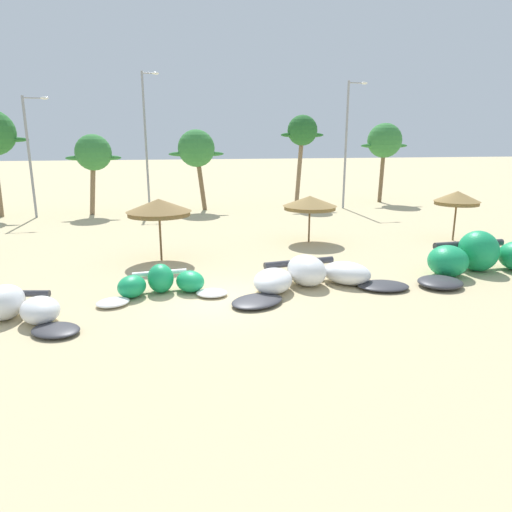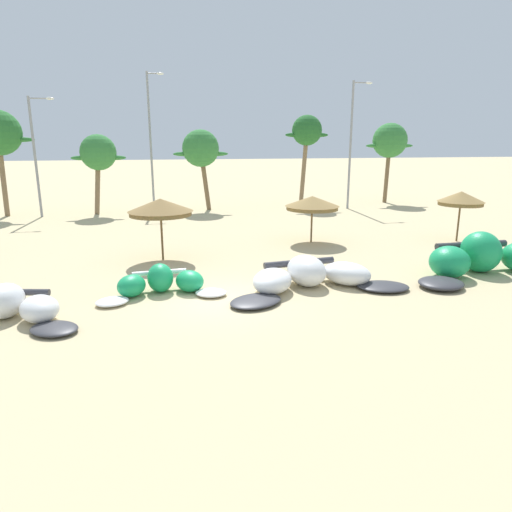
{
  "view_description": "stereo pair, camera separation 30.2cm",
  "coord_description": "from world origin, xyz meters",
  "px_view_note": "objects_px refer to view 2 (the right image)",
  "views": [
    {
      "loc": [
        -2.27,
        -15.06,
        5.44
      ],
      "look_at": [
        1.77,
        2.0,
        1.0
      ],
      "focal_mm": 31.79,
      "sensor_mm": 36.0,
      "label": 1
    },
    {
      "loc": [
        -1.98,
        -15.13,
        5.44
      ],
      "look_at": [
        1.77,
        2.0,
        1.0
      ],
      "focal_mm": 31.79,
      "sensor_mm": 36.0,
      "label": 2
    }
  ],
  "objects_px": {
    "kite_left": "(0,308)",
    "beach_umbrella_middle": "(160,207)",
    "kite_left_of_center": "(161,283)",
    "beach_umbrella_near_palms": "(312,203)",
    "palm_left_of_gap": "(98,154)",
    "lamppost_west": "(37,151)",
    "palm_center_right": "(307,132)",
    "beach_umbrella_outermost": "(461,198)",
    "kite_right_of_center": "(487,259)",
    "lamppost_west_center": "(151,136)",
    "lamppost_east_center": "(352,140)",
    "palm_center_left": "(201,149)",
    "palm_right_of_gap": "(390,141)",
    "kite_center": "(310,277)"
  },
  "relations": [
    {
      "from": "kite_left",
      "to": "palm_left_of_gap",
      "type": "bearing_deg",
      "value": 87.83
    },
    {
      "from": "kite_right_of_center",
      "to": "palm_center_left",
      "type": "height_order",
      "value": "palm_center_left"
    },
    {
      "from": "beach_umbrella_outermost",
      "to": "palm_center_left",
      "type": "relative_size",
      "value": 0.44
    },
    {
      "from": "kite_right_of_center",
      "to": "beach_umbrella_near_palms",
      "type": "xyz_separation_m",
      "value": [
        -5.11,
        7.56,
        1.52
      ]
    },
    {
      "from": "lamppost_west",
      "to": "lamppost_west_center",
      "type": "height_order",
      "value": "lamppost_west_center"
    },
    {
      "from": "lamppost_west",
      "to": "palm_center_right",
      "type": "bearing_deg",
      "value": 3.81
    },
    {
      "from": "kite_center",
      "to": "lamppost_west_center",
      "type": "bearing_deg",
      "value": 103.96
    },
    {
      "from": "palm_center_right",
      "to": "lamppost_west_center",
      "type": "relative_size",
      "value": 0.71
    },
    {
      "from": "beach_umbrella_near_palms",
      "to": "lamppost_west",
      "type": "relative_size",
      "value": 0.35
    },
    {
      "from": "kite_right_of_center",
      "to": "beach_umbrella_middle",
      "type": "distance_m",
      "value": 14.42
    },
    {
      "from": "palm_left_of_gap",
      "to": "palm_center_left",
      "type": "height_order",
      "value": "palm_center_left"
    },
    {
      "from": "kite_center",
      "to": "lamppost_west",
      "type": "distance_m",
      "value": 24.95
    },
    {
      "from": "lamppost_west",
      "to": "lamppost_west_center",
      "type": "relative_size",
      "value": 0.79
    },
    {
      "from": "beach_umbrella_near_palms",
      "to": "palm_left_of_gap",
      "type": "bearing_deg",
      "value": 133.45
    },
    {
      "from": "beach_umbrella_outermost",
      "to": "lamppost_west",
      "type": "height_order",
      "value": "lamppost_west"
    },
    {
      "from": "beach_umbrella_near_palms",
      "to": "palm_right_of_gap",
      "type": "height_order",
      "value": "palm_right_of_gap"
    },
    {
      "from": "palm_left_of_gap",
      "to": "lamppost_west_center",
      "type": "xyz_separation_m",
      "value": [
        3.95,
        2.27,
        1.33
      ]
    },
    {
      "from": "kite_left",
      "to": "beach_umbrella_near_palms",
      "type": "distance_m",
      "value": 15.97
    },
    {
      "from": "kite_left",
      "to": "beach_umbrella_middle",
      "type": "distance_m",
      "value": 8.6
    },
    {
      "from": "palm_left_of_gap",
      "to": "palm_center_left",
      "type": "relative_size",
      "value": 0.94
    },
    {
      "from": "kite_left",
      "to": "palm_center_left",
      "type": "height_order",
      "value": "palm_center_left"
    },
    {
      "from": "palm_center_left",
      "to": "kite_center",
      "type": "bearing_deg",
      "value": -84.76
    },
    {
      "from": "kite_right_of_center",
      "to": "lamppost_east_center",
      "type": "distance_m",
      "value": 20.1
    },
    {
      "from": "beach_umbrella_outermost",
      "to": "kite_right_of_center",
      "type": "bearing_deg",
      "value": -116.1
    },
    {
      "from": "lamppost_east_center",
      "to": "palm_center_left",
      "type": "bearing_deg",
      "value": 171.72
    },
    {
      "from": "kite_left",
      "to": "kite_center",
      "type": "height_order",
      "value": "kite_center"
    },
    {
      "from": "kite_right_of_center",
      "to": "lamppost_west",
      "type": "bearing_deg",
      "value": 137.08
    },
    {
      "from": "palm_right_of_gap",
      "to": "lamppost_west_center",
      "type": "distance_m",
      "value": 20.77
    },
    {
      "from": "beach_umbrella_outermost",
      "to": "lamppost_west",
      "type": "bearing_deg",
      "value": 150.26
    },
    {
      "from": "beach_umbrella_middle",
      "to": "lamppost_east_center",
      "type": "xyz_separation_m",
      "value": [
        15.53,
        13.97,
        3.07
      ]
    },
    {
      "from": "beach_umbrella_near_palms",
      "to": "palm_center_right",
      "type": "distance_m",
      "value": 15.13
    },
    {
      "from": "beach_umbrella_near_palms",
      "to": "lamppost_west",
      "type": "xyz_separation_m",
      "value": [
        -16.55,
        12.58,
        2.61
      ]
    },
    {
      "from": "kite_right_of_center",
      "to": "palm_left_of_gap",
      "type": "bearing_deg",
      "value": 130.3
    },
    {
      "from": "lamppost_west_center",
      "to": "palm_center_right",
      "type": "bearing_deg",
      "value": -6.27
    },
    {
      "from": "kite_left_of_center",
      "to": "beach_umbrella_middle",
      "type": "relative_size",
      "value": 1.61
    },
    {
      "from": "kite_left_of_center",
      "to": "lamppost_east_center",
      "type": "height_order",
      "value": "lamppost_east_center"
    },
    {
      "from": "kite_left",
      "to": "palm_center_right",
      "type": "xyz_separation_m",
      "value": [
        17.49,
        22.74,
        5.76
      ]
    },
    {
      "from": "kite_left_of_center",
      "to": "kite_center",
      "type": "xyz_separation_m",
      "value": [
        5.57,
        -0.52,
        0.04
      ]
    },
    {
      "from": "kite_left",
      "to": "kite_left_of_center",
      "type": "height_order",
      "value": "kite_left"
    },
    {
      "from": "kite_right_of_center",
      "to": "palm_center_right",
      "type": "relative_size",
      "value": 1.06
    },
    {
      "from": "beach_umbrella_near_palms",
      "to": "palm_center_left",
      "type": "xyz_separation_m",
      "value": [
        -4.66,
        13.55,
        2.65
      ]
    },
    {
      "from": "kite_center",
      "to": "lamppost_west",
      "type": "xyz_separation_m",
      "value": [
        -13.83,
        20.3,
        4.35
      ]
    },
    {
      "from": "palm_center_right",
      "to": "lamppost_west",
      "type": "bearing_deg",
      "value": -176.19
    },
    {
      "from": "palm_left_of_gap",
      "to": "lamppost_west",
      "type": "relative_size",
      "value": 0.7
    },
    {
      "from": "kite_right_of_center",
      "to": "palm_center_left",
      "type": "relative_size",
      "value": 1.26
    },
    {
      "from": "kite_left_of_center",
      "to": "beach_umbrella_near_palms",
      "type": "bearing_deg",
      "value": 41.0
    },
    {
      "from": "kite_left",
      "to": "kite_left_of_center",
      "type": "xyz_separation_m",
      "value": [
        4.95,
        1.57,
        -0.01
      ]
    },
    {
      "from": "kite_right_of_center",
      "to": "beach_umbrella_outermost",
      "type": "relative_size",
      "value": 2.88
    },
    {
      "from": "beach_umbrella_near_palms",
      "to": "lamppost_west_center",
      "type": "bearing_deg",
      "value": 118.82
    },
    {
      "from": "kite_right_of_center",
      "to": "beach_umbrella_near_palms",
      "type": "relative_size",
      "value": 2.72
    }
  ]
}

